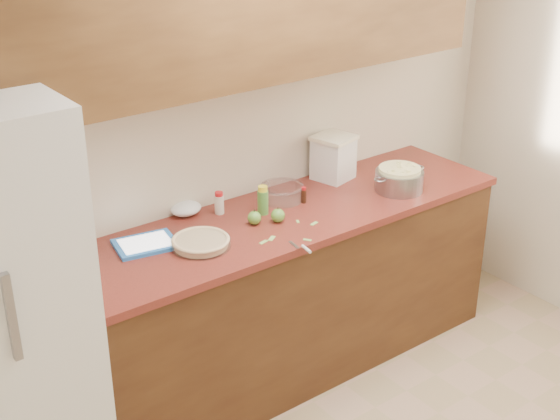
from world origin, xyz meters
TOP-DOWN VIEW (x-y plane):
  - room_shell at (0.00, 0.00)m, footprint 3.60×3.60m
  - counter_run at (0.00, 1.48)m, footprint 2.64×0.68m
  - upper_cabinets at (0.00, 1.63)m, footprint 2.60×0.34m
  - pie at (-0.45, 1.43)m, footprint 0.28×0.28m
  - colander at (0.75, 1.35)m, footprint 0.35×0.26m
  - flour_canister at (0.58, 1.69)m, footprint 0.25×0.25m
  - tablet at (-0.65, 1.59)m, footprint 0.31×0.26m
  - paring_knife at (-0.08, 1.12)m, footprint 0.04×0.16m
  - lemon_bottle at (-0.01, 1.55)m, footprint 0.06×0.06m
  - cinnamon_shaker at (-0.18, 1.68)m, footprint 0.05×0.05m
  - vanilla_bottle at (0.24, 1.53)m, footprint 0.03×0.03m
  - mixing_bowl at (0.17, 1.62)m, footprint 0.23×0.23m
  - paper_towel at (-0.32, 1.77)m, footprint 0.20×0.18m
  - apple_left at (-0.11, 1.47)m, footprint 0.07×0.07m
  - apple_center at (-0.00, 1.42)m, footprint 0.07×0.07m
  - peel_a at (-0.14, 1.29)m, footprint 0.05×0.05m
  - peel_b at (-0.01, 1.18)m, footprint 0.04×0.04m
  - peel_c at (-0.19, 1.29)m, footprint 0.05×0.03m
  - peel_d at (0.12, 1.30)m, footprint 0.05×0.03m
  - peel_e at (0.08, 1.36)m, footprint 0.02×0.03m

SIDE VIEW (x-z plane):
  - counter_run at x=0.00m, z-range 0.00..0.92m
  - peel_a at x=-0.14m, z-range 0.92..0.92m
  - peel_b at x=-0.01m, z-range 0.92..0.92m
  - peel_c at x=-0.19m, z-range 0.92..0.92m
  - peel_d at x=0.12m, z-range 0.92..0.92m
  - peel_e at x=0.08m, z-range 0.92..0.92m
  - paring_knife at x=-0.08m, z-range 0.92..0.93m
  - tablet at x=-0.65m, z-range 0.92..0.94m
  - pie at x=-0.45m, z-range 0.92..0.97m
  - paper_towel at x=-0.32m, z-range 0.92..0.99m
  - apple_left at x=-0.11m, z-range 0.91..0.99m
  - apple_center at x=0.00m, z-range 0.91..1.00m
  - vanilla_bottle at x=0.24m, z-range 0.92..1.00m
  - mixing_bowl at x=0.17m, z-range 0.92..1.01m
  - cinnamon_shaker at x=-0.18m, z-range 0.92..1.03m
  - colander at x=0.75m, z-range 0.92..1.05m
  - lemon_bottle at x=-0.01m, z-range 0.92..1.07m
  - flour_canister at x=0.58m, z-range 0.92..1.17m
  - room_shell at x=0.00m, z-range -0.50..3.10m
  - upper_cabinets at x=0.00m, z-range 1.60..2.30m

